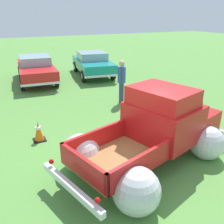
{
  "coord_description": "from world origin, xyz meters",
  "views": [
    {
      "loc": [
        -3.12,
        -4.37,
        3.58
      ],
      "look_at": [
        0.0,
        1.9,
        0.74
      ],
      "focal_mm": 38.62,
      "sensor_mm": 36.0,
      "label": 1
    }
  ],
  "objects_px": {
    "spectator_1": "(122,79)",
    "lane_cone_0": "(39,131)",
    "show_car_1": "(93,63)",
    "vintage_pickup_truck": "(156,132)",
    "show_car_0": "(36,68)"
  },
  "relations": [
    {
      "from": "vintage_pickup_truck",
      "to": "show_car_1",
      "type": "relative_size",
      "value": 1.07
    },
    {
      "from": "show_car_1",
      "to": "spectator_1",
      "type": "distance_m",
      "value": 5.28
    },
    {
      "from": "spectator_1",
      "to": "lane_cone_0",
      "type": "xyz_separation_m",
      "value": [
        -3.91,
        -1.95,
        -0.74
      ]
    },
    {
      "from": "vintage_pickup_truck",
      "to": "show_car_0",
      "type": "xyz_separation_m",
      "value": [
        -1.31,
        9.55,
        0.03
      ]
    },
    {
      "from": "spectator_1",
      "to": "show_car_0",
      "type": "bearing_deg",
      "value": 164.54
    },
    {
      "from": "vintage_pickup_truck",
      "to": "spectator_1",
      "type": "bearing_deg",
      "value": 56.92
    },
    {
      "from": "vintage_pickup_truck",
      "to": "show_car_1",
      "type": "distance_m",
      "value": 9.75
    },
    {
      "from": "spectator_1",
      "to": "lane_cone_0",
      "type": "bearing_deg",
      "value": -105.71
    },
    {
      "from": "vintage_pickup_truck",
      "to": "show_car_1",
      "type": "xyz_separation_m",
      "value": [
        2.13,
        9.52,
        0.03
      ]
    },
    {
      "from": "lane_cone_0",
      "to": "vintage_pickup_truck",
      "type": "bearing_deg",
      "value": -42.41
    },
    {
      "from": "show_car_0",
      "to": "show_car_1",
      "type": "bearing_deg",
      "value": 94.57
    },
    {
      "from": "show_car_0",
      "to": "spectator_1",
      "type": "height_order",
      "value": "spectator_1"
    },
    {
      "from": "lane_cone_0",
      "to": "show_car_0",
      "type": "bearing_deg",
      "value": 80.04
    },
    {
      "from": "spectator_1",
      "to": "vintage_pickup_truck",
      "type": "bearing_deg",
      "value": -59.38
    },
    {
      "from": "lane_cone_0",
      "to": "show_car_1",
      "type": "bearing_deg",
      "value": 56.7
    }
  ]
}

